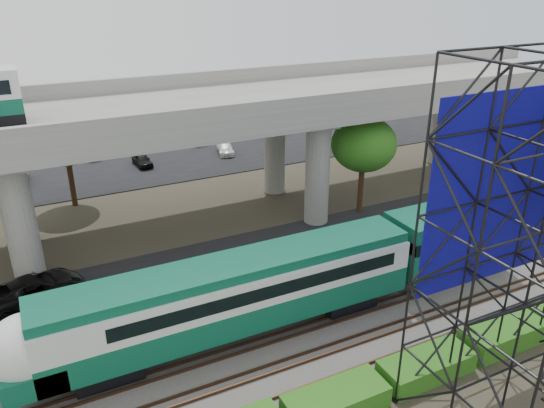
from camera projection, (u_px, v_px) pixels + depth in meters
ground at (271, 358)px, 26.08m from camera, size 140.00×140.00×0.00m
ballast_bed at (254, 334)px, 27.68m from camera, size 90.00×12.00×0.20m
service_road at (200, 262)px, 34.69m from camera, size 90.00×5.00×0.08m
parking_lot at (123, 159)px, 53.98m from camera, size 90.00×18.00×0.08m
harbor_water at (89, 113)px, 72.06m from camera, size 140.00×40.00×0.03m
rail_tracks at (254, 331)px, 27.61m from camera, size 90.00×9.52×0.16m
commuter_train at (274, 283)px, 27.06m from camera, size 29.30×3.06×4.30m
overpass at (151, 122)px, 35.50m from camera, size 80.00×12.00×12.40m
hedge_strip at (336, 400)px, 22.74m from camera, size 34.60×1.80×1.20m
trees at (100, 167)px, 35.23m from camera, size 40.94×16.94×7.69m
suv at (33, 289)px, 30.21m from camera, size 6.04×4.01×1.54m
parked_cars at (131, 152)px, 54.01m from camera, size 39.24×9.57×1.31m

